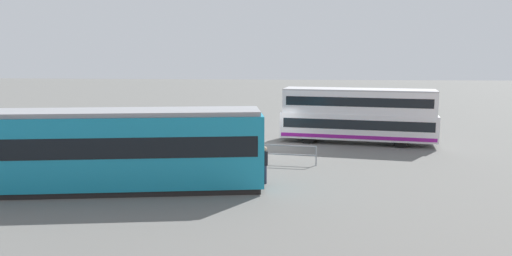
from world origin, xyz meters
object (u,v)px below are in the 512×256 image
Objects in this scene: double_decker_bus at (358,115)px; tram_yellow at (106,149)px; pedestrian_near_railing at (188,140)px; pedestrian_crossing at (265,162)px; info_sign at (196,132)px.

tram_yellow is at bearing 44.78° from double_decker_bus.
pedestrian_near_railing is 7.43m from pedestrian_crossing.
info_sign reaches higher than pedestrian_near_railing.
tram_yellow is 7.09m from info_sign.
pedestrian_crossing is (-4.88, 5.60, 0.05)m from pedestrian_near_railing.
tram_yellow is 7.23m from pedestrian_crossing.
pedestrian_crossing is at bearing -166.07° from tram_yellow.
pedestrian_crossing is at bearing 131.06° from pedestrian_near_railing.
tram_yellow is 5.99× the size of info_sign.
info_sign is at bearing -48.64° from pedestrian_crossing.
double_decker_bus is 5.98× the size of pedestrian_crossing.
info_sign is (9.93, 6.03, -0.30)m from double_decker_bus.
tram_yellow is 7.98× the size of pedestrian_crossing.
double_decker_bus reaches higher than pedestrian_near_railing.
info_sign reaches higher than pedestrian_crossing.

